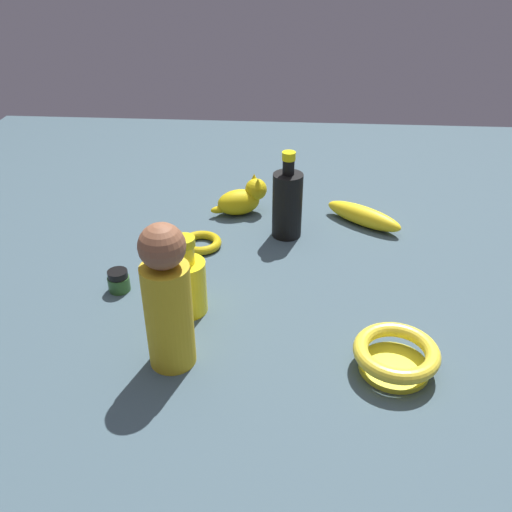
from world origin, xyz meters
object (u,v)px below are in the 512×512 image
bottle_tall (287,203)px  person_figure_adult (167,299)px  cat_figurine (243,198)px  banana (363,216)px  bowl (396,355)px  bangle (201,243)px  nail_polish_jar (119,281)px  bottle_short (187,283)px

bottle_tall → person_figure_adult: person_figure_adult is taller
cat_figurine → banana: (0.29, -0.04, -0.02)m
bottle_tall → banana: bottle_tall is taller
bowl → bangle: (-0.37, 0.37, -0.02)m
bangle → bowl: bearing=-44.5°
nail_polish_jar → bangle: nail_polish_jar is taller
person_figure_adult → bangle: size_ratio=2.78×
bowl → bottle_tall: bearing=113.1°
bottle_tall → banana: bearing=19.1°
cat_figurine → bottle_tall: bearing=-43.3°
bottle_tall → bangle: 0.21m
cat_figurine → bowl: bearing=-61.3°
banana → bottle_short: (-0.36, -0.36, 0.04)m
person_figure_adult → bottle_short: person_figure_adult is taller
bowl → bangle: size_ratio=1.51×
nail_polish_jar → cat_figurine: size_ratio=0.32×
nail_polish_jar → cat_figurine: (0.21, 0.35, 0.02)m
bowl → person_figure_adult: person_figure_adult is taller
bangle → banana: bearing=19.5°
banana → bangle: banana is taller
bottle_tall → cat_figurine: bearing=136.7°
banana → bowl: bearing=127.4°
person_figure_adult → bangle: bearing=91.9°
cat_figurine → bottle_short: 0.41m
bottle_short → bottle_tall: bearing=59.8°
banana → bottle_short: bearing=82.5°
nail_polish_jar → bottle_short: bottle_short is taller
bottle_tall → cat_figurine: bottle_tall is taller
bowl → banana: 0.50m
bowl → cat_figurine: cat_figurine is taller
bowl → bangle: bearing=135.5°
nail_polish_jar → cat_figurine: 0.41m
bowl → person_figure_adult: (-0.36, -0.00, 0.09)m
bottle_tall → person_figure_adult: bearing=-111.8°
nail_polish_jar → bowl: bearing=-20.4°
bowl → bottle_short: bearing=159.6°
bowl → cat_figurine: size_ratio=1.00×
person_figure_adult → bangle: person_figure_adult is taller
bottle_short → nail_polish_jar: bearing=159.6°
bottle_tall → nail_polish_jar: size_ratio=4.63×
cat_figurine → bangle: (-0.08, -0.17, -0.03)m
nail_polish_jar → person_figure_adult: size_ratio=0.17×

